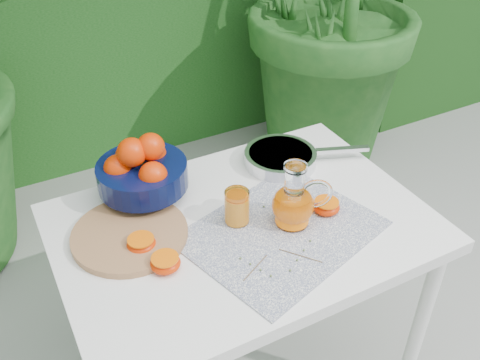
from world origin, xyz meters
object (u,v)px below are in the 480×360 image
fruit_bowl (141,170)px  juice_pitcher (294,203)px  white_table (243,244)px  saute_pan (281,157)px  cutting_board (130,234)px

fruit_bowl → juice_pitcher: 0.44m
white_table → fruit_bowl: fruit_bowl is taller
fruit_bowl → saute_pan: (0.44, -0.04, -0.07)m
white_table → fruit_bowl: size_ratio=3.32×
cutting_board → juice_pitcher: (0.41, -0.15, 0.06)m
juice_pitcher → saute_pan: size_ratio=0.45×
white_table → juice_pitcher: bearing=-29.2°
cutting_board → juice_pitcher: size_ratio=1.63×
saute_pan → juice_pitcher: bearing=-115.4°
white_table → cutting_board: size_ratio=3.27×
cutting_board → white_table: bearing=-16.5°
cutting_board → juice_pitcher: 0.44m
white_table → saute_pan: (0.24, 0.20, 0.10)m
juice_pitcher → cutting_board: bearing=159.7°
fruit_bowl → juice_pitcher: size_ratio=1.61×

